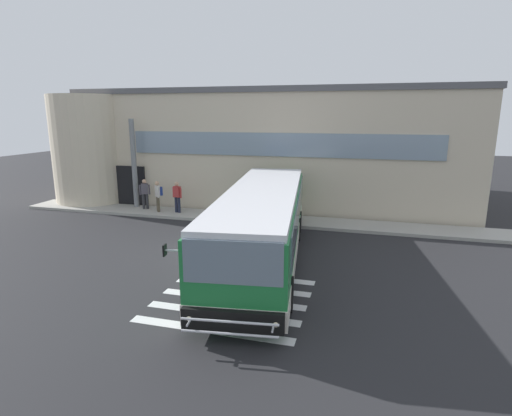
{
  "coord_description": "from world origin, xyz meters",
  "views": [
    {
      "loc": [
        5.61,
        -14.64,
        5.34
      ],
      "look_at": [
        1.21,
        1.27,
        1.5
      ],
      "focal_mm": 28.38,
      "sensor_mm": 36.0,
      "label": 1
    }
  ],
  "objects": [
    {
      "name": "passenger_at_curb_edge",
      "position": [
        -4.13,
        4.72,
        1.08
      ],
      "size": [
        0.58,
        0.3,
        1.68
      ],
      "color": "#1E2338",
      "rests_on": "boarding_curb"
    },
    {
      "name": "bus_main_foreground",
      "position": [
        2.02,
        -0.75,
        1.34
      ],
      "size": [
        4.08,
        12.17,
        2.7
      ],
      "color": "#1E7238",
      "rests_on": "ground"
    },
    {
      "name": "ground_plane",
      "position": [
        0.0,
        0.0,
        -0.01
      ],
      "size": [
        80.0,
        90.0,
        0.02
      ],
      "primitive_type": "cube",
      "color": "#232326",
      "rests_on": "ground"
    },
    {
      "name": "bay_paint_stripes",
      "position": [
        2.0,
        -4.2,
        0.0
      ],
      "size": [
        4.4,
        3.96,
        0.01
      ],
      "color": "silver",
      "rests_on": "ground"
    },
    {
      "name": "terminal_building",
      "position": [
        -0.69,
        11.64,
        3.36
      ],
      "size": [
        24.13,
        13.8,
        6.74
      ],
      "color": "beige",
      "rests_on": "ground"
    },
    {
      "name": "passenger_by_doorway",
      "position": [
        -5.23,
        4.65,
        1.11
      ],
      "size": [
        0.5,
        0.52,
        1.68
      ],
      "color": "#4C4233",
      "rests_on": "boarding_curb"
    },
    {
      "name": "boarding_curb",
      "position": [
        0.0,
        4.8,
        0.07
      ],
      "size": [
        26.33,
        2.0,
        0.15
      ],
      "primitive_type": "cube",
      "color": "#9E9B93",
      "rests_on": "ground"
    },
    {
      "name": "passenger_near_column",
      "position": [
        -6.25,
        5.02,
        1.08
      ],
      "size": [
        0.53,
        0.38,
        1.68
      ],
      "color": "#2D2D33",
      "rests_on": "boarding_curb"
    },
    {
      "name": "entry_support_column",
      "position": [
        -7.05,
        5.4,
        2.62
      ],
      "size": [
        0.28,
        0.28,
        4.94
      ],
      "primitive_type": "cylinder",
      "color": "slate",
      "rests_on": "boarding_curb"
    }
  ]
}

